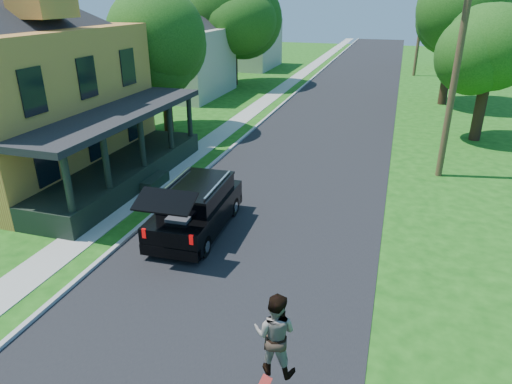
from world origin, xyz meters
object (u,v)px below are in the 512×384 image
(black_suv, at_px, (196,208))
(tree_right_near, at_px, (491,46))
(skateboarder, at_px, (275,334))
(utility_pole_near, at_px, (456,73))

(black_suv, relative_size, tree_right_near, 0.65)
(skateboarder, height_order, utility_pole_near, utility_pole_near)
(skateboarder, distance_m, utility_pole_near, 14.76)
(tree_right_near, relative_size, utility_pole_near, 0.88)
(black_suv, height_order, skateboarder, skateboarder)
(utility_pole_near, bearing_deg, skateboarder, -122.45)
(skateboarder, height_order, tree_right_near, tree_right_near)
(black_suv, relative_size, skateboarder, 2.80)
(skateboarder, bearing_deg, black_suv, -53.20)
(utility_pole_near, bearing_deg, tree_right_near, 54.52)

